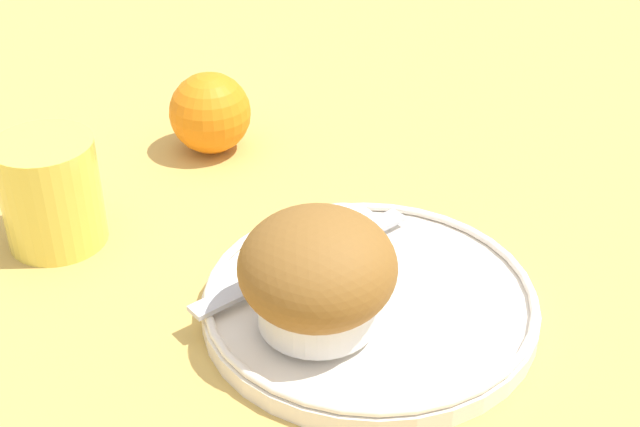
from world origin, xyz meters
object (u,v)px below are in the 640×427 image
object	(u,v)px
butter_knife	(304,260)
juice_glass	(51,193)
muffin	(322,276)
orange_fruit	(210,113)

from	to	relation	value
butter_knife	juice_glass	size ratio (longest dim) A/B	2.15
muffin	butter_knife	world-z (taller)	muffin
muffin	butter_knife	xyz separation A→B (m)	(0.05, 0.05, -0.04)
muffin	juice_glass	bearing A→B (deg)	92.74
muffin	butter_knife	bearing A→B (deg)	44.76
butter_knife	muffin	bearing A→B (deg)	-118.65
orange_fruit	juice_glass	xyz separation A→B (m)	(-0.18, 0.01, 0.01)
muffin	orange_fruit	distance (m)	0.29
muffin	juice_glass	xyz separation A→B (m)	(-0.01, 0.24, -0.01)
butter_knife	juice_glass	world-z (taller)	juice_glass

